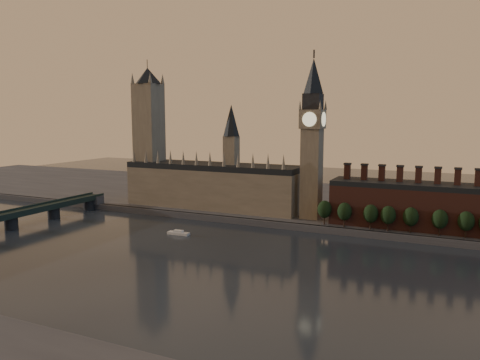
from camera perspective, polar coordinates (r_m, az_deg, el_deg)
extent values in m
plane|color=black|center=(215.74, -2.46, -11.12)|extent=(900.00, 900.00, 0.00)
cube|color=#4C4C51|center=(294.94, 5.62, -5.56)|extent=(900.00, 4.00, 4.00)
cube|color=#4C4C51|center=(379.36, 10.12, -2.65)|extent=(900.00, 180.00, 4.00)
cube|color=gray|center=(340.16, -3.32, -1.01)|extent=(130.00, 30.00, 28.00)
cube|color=black|center=(338.09, -3.35, 1.67)|extent=(130.00, 30.00, 4.00)
cube|color=gray|center=(330.37, -1.06, 3.28)|extent=(9.00, 9.00, 24.00)
cone|color=black|center=(329.38, -1.07, 7.27)|extent=(12.00, 12.00, 22.00)
cone|color=gray|center=(357.77, -12.80, 2.95)|extent=(2.60, 2.60, 10.00)
cone|color=gray|center=(351.33, -11.41, 2.91)|extent=(2.60, 2.60, 10.00)
cone|color=gray|center=(345.11, -9.97, 2.86)|extent=(2.60, 2.60, 10.00)
cone|color=gray|center=(339.12, -8.48, 2.81)|extent=(2.60, 2.60, 10.00)
cone|color=gray|center=(333.36, -6.94, 2.75)|extent=(2.60, 2.60, 10.00)
cone|color=gray|center=(327.86, -5.34, 2.69)|extent=(2.60, 2.60, 10.00)
cone|color=gray|center=(322.61, -3.69, 2.63)|extent=(2.60, 2.60, 10.00)
cone|color=gray|center=(317.65, -1.99, 2.56)|extent=(2.60, 2.60, 10.00)
cone|color=gray|center=(312.97, -0.23, 2.48)|extent=(2.60, 2.60, 10.00)
cone|color=gray|center=(308.59, 1.57, 2.41)|extent=(2.60, 2.60, 10.00)
cone|color=gray|center=(304.53, 3.43, 2.32)|extent=(2.60, 2.60, 10.00)
cone|color=gray|center=(300.80, 5.33, 2.24)|extent=(2.60, 2.60, 10.00)
cube|color=gray|center=(366.02, -11.00, 4.36)|extent=(18.00, 18.00, 90.00)
cone|color=black|center=(366.68, -11.21, 12.34)|extent=(24.00, 24.00, 12.00)
cylinder|color=#232326|center=(367.22, -11.23, 13.28)|extent=(0.50, 0.50, 12.00)
cone|color=gray|center=(364.90, -12.99, 12.00)|extent=(3.00, 3.00, 8.00)
cone|color=gray|center=(355.39, -10.91, 12.18)|extent=(3.00, 3.00, 8.00)
cone|color=gray|center=(377.66, -11.48, 11.89)|extent=(3.00, 3.00, 8.00)
cone|color=gray|center=(368.49, -9.42, 12.05)|extent=(3.00, 3.00, 8.00)
cube|color=gray|center=(305.32, 8.71, 0.75)|extent=(12.00, 12.00, 58.00)
cube|color=gray|center=(303.10, 8.85, 7.33)|extent=(14.00, 14.00, 12.00)
cube|color=#232326|center=(303.24, 8.89, 9.41)|extent=(11.00, 11.00, 10.00)
cone|color=black|center=(304.15, 8.95, 12.42)|extent=(13.00, 13.00, 22.00)
cylinder|color=#232326|center=(305.56, 9.01, 14.95)|extent=(1.00, 1.00, 5.00)
cylinder|color=beige|center=(296.19, 8.46, 7.33)|extent=(9.00, 0.50, 9.00)
cylinder|color=beige|center=(310.03, 9.22, 7.33)|extent=(9.00, 0.50, 9.00)
cylinder|color=beige|center=(305.18, 7.54, 7.36)|extent=(0.50, 9.00, 9.00)
cylinder|color=beige|center=(301.19, 10.17, 7.30)|extent=(0.50, 9.00, 9.00)
cone|color=gray|center=(298.85, 7.32, 9.08)|extent=(2.00, 2.00, 6.00)
cone|color=gray|center=(295.17, 9.76, 9.05)|extent=(2.00, 2.00, 6.00)
cone|color=gray|center=(311.26, 8.05, 9.01)|extent=(2.00, 2.00, 6.00)
cone|color=gray|center=(307.73, 10.40, 8.98)|extent=(2.00, 2.00, 6.00)
cube|color=brown|center=(296.48, 21.76, -3.25)|extent=(110.00, 25.00, 24.00)
cube|color=black|center=(294.33, 21.89, -0.67)|extent=(110.00, 25.00, 3.00)
cube|color=brown|center=(299.51, 12.95, 0.99)|extent=(3.50, 3.50, 9.00)
cube|color=#232326|center=(298.98, 12.98, 1.94)|extent=(4.20, 4.20, 1.00)
cube|color=brown|center=(297.56, 14.91, 0.88)|extent=(3.50, 3.50, 9.00)
cube|color=#232326|center=(297.03, 14.95, 1.84)|extent=(4.20, 4.20, 1.00)
cube|color=brown|center=(295.97, 16.90, 0.77)|extent=(3.50, 3.50, 9.00)
cube|color=#232326|center=(295.43, 16.94, 1.74)|extent=(4.20, 4.20, 1.00)
cube|color=brown|center=(294.73, 18.91, 0.66)|extent=(3.50, 3.50, 9.00)
cube|color=#232326|center=(294.20, 18.96, 1.63)|extent=(4.20, 4.20, 1.00)
cube|color=brown|center=(293.87, 20.94, 0.55)|extent=(3.50, 3.50, 9.00)
cube|color=#232326|center=(293.33, 20.98, 1.52)|extent=(4.20, 4.20, 1.00)
cube|color=brown|center=(293.37, 22.97, 0.43)|extent=(3.50, 3.50, 9.00)
cube|color=#232326|center=(292.83, 23.02, 1.40)|extent=(4.20, 4.20, 1.00)
cube|color=brown|center=(293.25, 25.01, 0.32)|extent=(3.50, 3.50, 9.00)
cube|color=#232326|center=(292.70, 25.06, 1.29)|extent=(4.20, 4.20, 1.00)
cube|color=brown|center=(293.49, 27.04, 0.20)|extent=(3.50, 3.50, 9.00)
cube|color=#232326|center=(292.95, 27.10, 1.17)|extent=(4.20, 4.20, 1.00)
cylinder|color=black|center=(291.97, 10.24, -4.78)|extent=(0.80, 0.80, 6.00)
ellipsoid|color=black|center=(290.65, 10.27, -3.53)|extent=(8.60, 8.60, 10.75)
cylinder|color=black|center=(287.82, 12.59, -5.03)|extent=(0.80, 0.80, 6.00)
ellipsoid|color=black|center=(286.47, 12.63, -3.76)|extent=(8.60, 8.60, 10.75)
cylinder|color=black|center=(285.24, 15.60, -5.25)|extent=(0.80, 0.80, 6.00)
ellipsoid|color=black|center=(283.88, 15.65, -3.97)|extent=(8.60, 8.60, 10.75)
cylinder|color=black|center=(283.95, 17.57, -5.38)|extent=(0.80, 0.80, 6.00)
ellipsoid|color=black|center=(282.59, 17.62, -4.10)|extent=(8.60, 8.60, 10.75)
cylinder|color=black|center=(283.53, 20.04, -5.51)|extent=(0.80, 0.80, 6.00)
ellipsoid|color=black|center=(282.16, 20.10, -4.22)|extent=(8.60, 8.60, 10.75)
cylinder|color=black|center=(282.96, 23.11, -5.69)|extent=(0.80, 0.80, 6.00)
ellipsoid|color=black|center=(281.59, 23.19, -4.40)|extent=(8.60, 8.60, 10.75)
cylinder|color=black|center=(283.50, 25.78, -5.82)|extent=(0.80, 0.80, 6.00)
ellipsoid|color=black|center=(282.13, 25.86, -4.53)|extent=(8.60, 8.60, 10.75)
cube|color=#4C4C51|center=(373.49, -17.45, -2.28)|extent=(14.00, 8.00, 6.00)
cylinder|color=#232326|center=(325.00, -26.12, -4.74)|extent=(8.00, 8.00, 7.75)
cylinder|color=#232326|center=(346.79, -21.76, -3.76)|extent=(8.00, 8.00, 7.75)
cylinder|color=#232326|center=(370.42, -17.95, -2.87)|extent=(8.00, 8.00, 7.75)
cube|color=silver|center=(282.12, -7.51, -6.47)|extent=(13.61, 4.31, 1.54)
cube|color=silver|center=(281.79, -7.52, -6.20)|extent=(5.87, 3.08, 1.16)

